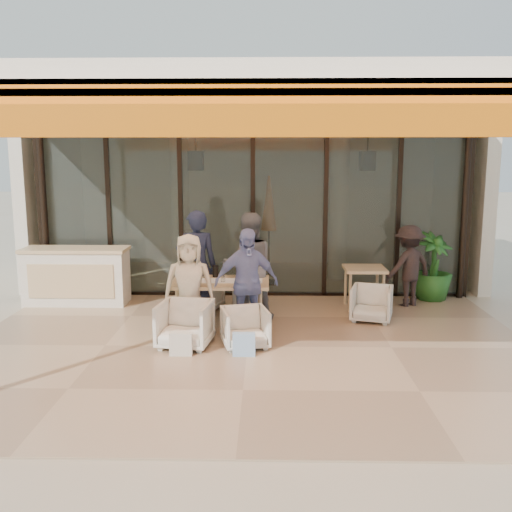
{
  "coord_description": "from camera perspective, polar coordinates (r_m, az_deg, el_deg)",
  "views": [
    {
      "loc": [
        0.27,
        -7.6,
        2.65
      ],
      "look_at": [
        0.1,
        0.9,
        1.15
      ],
      "focal_mm": 40.0,
      "sensor_mm": 36.0,
      "label": 1
    }
  ],
  "objects": [
    {
      "name": "diner_periwinkle",
      "position": [
        8.34,
        -0.97,
        -2.73
      ],
      "size": [
        1.02,
        0.62,
        1.62
      ],
      "primitive_type": "imported",
      "rotation": [
        0.0,
        0.0,
        0.25
      ],
      "color": "#727BBE",
      "rests_on": "ground"
    },
    {
      "name": "standing_woman",
      "position": [
        10.39,
        15.01,
        -1.0
      ],
      "size": [
        1.08,
        0.91,
        1.46
      ],
      "primitive_type": "imported",
      "rotation": [
        0.0,
        0.0,
        3.61
      ],
      "color": "black",
      "rests_on": "ground"
    },
    {
      "name": "interior_block",
      "position": [
        12.93,
        -0.01,
        8.14
      ],
      "size": [
        9.05,
        3.62,
        3.52
      ],
      "color": "silver",
      "rests_on": "ground"
    },
    {
      "name": "terrace_floor",
      "position": [
        8.05,
        -0.85,
        -9.17
      ],
      "size": [
        8.0,
        6.0,
        0.01
      ],
      "primitive_type": "cube",
      "color": "tan",
      "rests_on": "ground"
    },
    {
      "name": "diner_cream",
      "position": [
        8.42,
        -6.7,
        -2.99
      ],
      "size": [
        0.78,
        0.54,
        1.53
      ],
      "primitive_type": "imported",
      "rotation": [
        0.0,
        0.0,
        0.08
      ],
      "color": "beige",
      "rests_on": "ground"
    },
    {
      "name": "chair_far_right",
      "position": [
        9.82,
        -0.66,
        -3.87
      ],
      "size": [
        0.62,
        0.58,
        0.59
      ],
      "primitive_type": "imported",
      "rotation": [
        0.0,
        0.0,
        3.23
      ],
      "color": "silver",
      "rests_on": "ground"
    },
    {
      "name": "diner_grey",
      "position": [
        9.21,
        -0.77,
        -1.08
      ],
      "size": [
        0.97,
        0.82,
        1.76
      ],
      "primitive_type": "imported",
      "rotation": [
        0.0,
        0.0,
        3.33
      ],
      "color": "#5E5D62",
      "rests_on": "ground"
    },
    {
      "name": "side_chair",
      "position": [
        9.4,
        11.49,
        -4.53
      ],
      "size": [
        0.76,
        0.74,
        0.65
      ],
      "primitive_type": "imported",
      "rotation": [
        0.0,
        0.0,
        -0.28
      ],
      "color": "silver",
      "rests_on": "ground"
    },
    {
      "name": "chair_far_left",
      "position": [
        9.87,
        -5.55,
        -3.61
      ],
      "size": [
        0.8,
        0.77,
        0.67
      ],
      "primitive_type": "imported",
      "rotation": [
        0.0,
        0.0,
        2.85
      ],
      "color": "silver",
      "rests_on": "ground"
    },
    {
      "name": "glass_storefront",
      "position": [
        10.66,
        -0.31,
        4.35
      ],
      "size": [
        8.08,
        0.1,
        3.2
      ],
      "color": "#9EADA3",
      "rests_on": "ground"
    },
    {
      "name": "diner_navy",
      "position": [
        9.27,
        -5.96,
        -0.94
      ],
      "size": [
        0.73,
        0.56,
        1.8
      ],
      "primitive_type": "imported",
      "rotation": [
        0.0,
        0.0,
        3.35
      ],
      "color": "#181F36",
      "rests_on": "ground"
    },
    {
      "name": "terrace_structure",
      "position": [
        7.37,
        -0.99,
        14.67
      ],
      "size": [
        8.0,
        6.0,
        3.4
      ],
      "color": "silver",
      "rests_on": "ground"
    },
    {
      "name": "side_table",
      "position": [
        10.05,
        10.79,
        -1.73
      ],
      "size": [
        0.7,
        0.7,
        0.74
      ],
      "color": "#E1C989",
      "rests_on": "ground"
    },
    {
      "name": "tote_bag_blue",
      "position": [
        7.65,
        -1.21,
        -8.91
      ],
      "size": [
        0.3,
        0.1,
        0.34
      ],
      "primitive_type": "cube",
      "color": "#99BFD8",
      "rests_on": "ground"
    },
    {
      "name": "chair_near_right",
      "position": [
        7.99,
        -1.1,
        -7.01
      ],
      "size": [
        0.73,
        0.7,
        0.63
      ],
      "primitive_type": "imported",
      "rotation": [
        0.0,
        0.0,
        0.24
      ],
      "color": "silver",
      "rests_on": "ground"
    },
    {
      "name": "host_counter",
      "position": [
        10.68,
        -17.53,
        -1.91
      ],
      "size": [
        1.85,
        0.65,
        1.04
      ],
      "color": "silver",
      "rests_on": "ground"
    },
    {
      "name": "dining_table",
      "position": [
        8.84,
        -3.62,
        -2.85
      ],
      "size": [
        1.5,
        0.9,
        0.93
      ],
      "color": "#E1C989",
      "rests_on": "ground"
    },
    {
      "name": "tote_bag_cream",
      "position": [
        7.73,
        -7.52,
        -8.8
      ],
      "size": [
        0.3,
        0.1,
        0.34
      ],
      "primitive_type": "cube",
      "color": "silver",
      "rests_on": "ground"
    },
    {
      "name": "ground",
      "position": [
        8.06,
        -0.85,
        -9.2
      ],
      "size": [
        70.0,
        70.0,
        0.0
      ],
      "primitive_type": "plane",
      "color": "#C6B293",
      "rests_on": "ground"
    },
    {
      "name": "potted_palm",
      "position": [
        10.97,
        17.24,
        -1.04
      ],
      "size": [
        0.98,
        0.98,
        1.27
      ],
      "primitive_type": "imported",
      "rotation": [
        0.0,
        0.0,
        0.57
      ],
      "color": "#1E5919",
      "rests_on": "ground"
    },
    {
      "name": "chair_near_left",
      "position": [
        8.05,
        -7.12,
        -6.6
      ],
      "size": [
        0.79,
        0.75,
        0.72
      ],
      "primitive_type": "imported",
      "rotation": [
        0.0,
        0.0,
        -0.14
      ],
      "color": "silver",
      "rests_on": "ground"
    }
  ]
}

